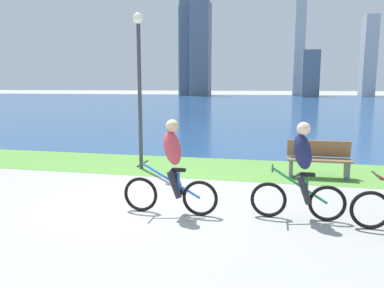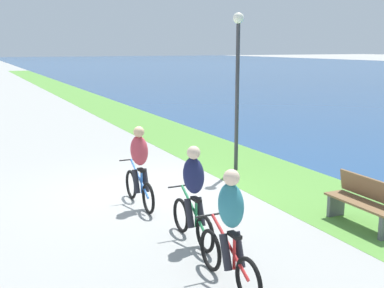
{
  "view_description": "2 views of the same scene",
  "coord_description": "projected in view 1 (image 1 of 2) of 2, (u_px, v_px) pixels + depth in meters",
  "views": [
    {
      "loc": [
        2.53,
        -6.64,
        2.24
      ],
      "look_at": [
        1.02,
        0.23,
        1.13
      ],
      "focal_mm": 35.02,
      "sensor_mm": 36.0,
      "label": 1
    },
    {
      "loc": [
        10.03,
        -3.65,
        3.23
      ],
      "look_at": [
        0.74,
        0.68,
        1.19
      ],
      "focal_mm": 45.93,
      "sensor_mm": 36.0,
      "label": 2
    }
  ],
  "objects": [
    {
      "name": "ground_plane",
      "position": [
        138.0,
        201.0,
        7.29
      ],
      "size": [
        300.0,
        300.0,
        0.0
      ],
      "primitive_type": "plane",
      "color": "#9E9E99"
    },
    {
      "name": "city_skyline_far_shore",
      "position": [
        228.0,
        49.0,
        80.47
      ],
      "size": [
        40.65,
        10.49,
        26.35
      ],
      "color": "slate",
      "rests_on": "ground"
    },
    {
      "name": "cyclist_lead",
      "position": [
        172.0,
        167.0,
        6.47
      ],
      "size": [
        1.71,
        0.52,
        1.66
      ],
      "color": "black",
      "rests_on": "ground"
    },
    {
      "name": "bench_near_path",
      "position": [
        319.0,
        159.0,
        9.13
      ],
      "size": [
        1.5,
        0.47,
        0.9
      ],
      "color": "brown",
      "rests_on": "ground"
    },
    {
      "name": "cyclist_trailing",
      "position": [
        301.0,
        171.0,
        6.2
      ],
      "size": [
        1.56,
        0.52,
        1.65
      ],
      "color": "black",
      "rests_on": "ground"
    },
    {
      "name": "lamppost_tall",
      "position": [
        139.0,
        69.0,
        9.74
      ],
      "size": [
        0.28,
        0.28,
        4.06
      ],
      "color": "#38383D",
      "rests_on": "ground"
    },
    {
      "name": "bay_water_surface",
      "position": [
        255.0,
        102.0,
        49.77
      ],
      "size": [
        300.0,
        78.88,
        0.0
      ],
      "primitive_type": "cube",
      "color": "navy",
      "rests_on": "ground"
    },
    {
      "name": "grass_strip_bayside",
      "position": [
        180.0,
        166.0,
        10.45
      ],
      "size": [
        120.0,
        2.64,
        0.01
      ],
      "primitive_type": "cube",
      "color": "#59933D",
      "rests_on": "ground"
    }
  ]
}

